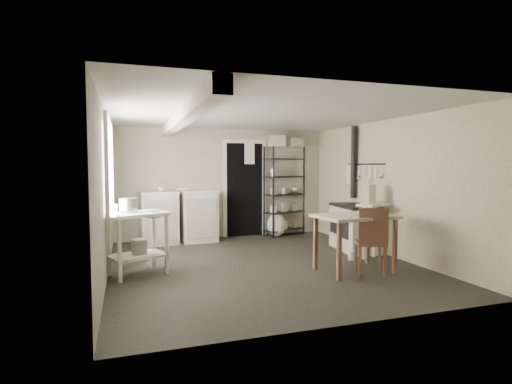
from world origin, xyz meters
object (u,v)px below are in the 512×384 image
object	(u,v)px
shelf_rack	(284,192)
flour_sack	(276,225)
stove	(355,226)
stockpot	(129,208)
base_cabinets	(178,219)
work_table	(354,245)
chair	(370,240)
prep_table	(138,247)

from	to	relation	value
shelf_rack	flour_sack	distance (m)	0.76
stove	flour_sack	world-z (taller)	stove
stockpot	base_cabinets	world-z (taller)	stockpot
stockpot	work_table	distance (m)	3.24
base_cabinets	shelf_rack	distance (m)	2.37
stove	chair	size ratio (longest dim) A/B	1.09
work_table	flour_sack	world-z (taller)	work_table
stockpot	shelf_rack	bearing A→B (deg)	35.20
stove	work_table	xyz separation A→B (m)	(-0.79, -1.27, -0.06)
base_cabinets	shelf_rack	world-z (taller)	shelf_rack
prep_table	base_cabinets	world-z (taller)	base_cabinets
stockpot	shelf_rack	xyz separation A→B (m)	(3.26, 2.30, 0.01)
flour_sack	base_cabinets	bearing A→B (deg)	-179.98
chair	stockpot	bearing A→B (deg)	-174.87
stockpot	base_cabinets	bearing A→B (deg)	66.48
stockpot	stove	size ratio (longest dim) A/B	0.26
shelf_rack	work_table	size ratio (longest dim) A/B	1.78
stockpot	chair	size ratio (longest dim) A/B	0.28
work_table	stockpot	bearing A→B (deg)	164.96
stockpot	shelf_rack	size ratio (longest dim) A/B	0.14
prep_table	flour_sack	distance (m)	3.68
prep_table	base_cabinets	size ratio (longest dim) A/B	0.56
stockpot	base_cabinets	size ratio (longest dim) A/B	0.17
prep_table	shelf_rack	xyz separation A→B (m)	(3.15, 2.36, 0.55)
base_cabinets	chair	size ratio (longest dim) A/B	1.64
flour_sack	stove	bearing A→B (deg)	-63.97
stockpot	work_table	xyz separation A→B (m)	(3.08, -0.83, -0.56)
prep_table	chair	bearing A→B (deg)	-17.10
base_cabinets	prep_table	bearing A→B (deg)	-114.66
prep_table	stockpot	distance (m)	0.55
prep_table	base_cabinets	xyz separation A→B (m)	(0.84, 2.24, 0.06)
prep_table	stockpot	xyz separation A→B (m)	(-0.11, 0.07, 0.54)
base_cabinets	stove	bearing A→B (deg)	-34.70
shelf_rack	work_table	distance (m)	3.18
chair	base_cabinets	bearing A→B (deg)	148.13
prep_table	stove	xyz separation A→B (m)	(3.77, 0.51, 0.04)
prep_table	shelf_rack	bearing A→B (deg)	36.89
shelf_rack	work_table	bearing A→B (deg)	-111.82
shelf_rack	flour_sack	xyz separation A→B (m)	(-0.23, -0.12, -0.71)
prep_table	chair	world-z (taller)	chair
stove	flour_sack	xyz separation A→B (m)	(-0.84, 1.73, -0.20)
shelf_rack	base_cabinets	bearing A→B (deg)	164.54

